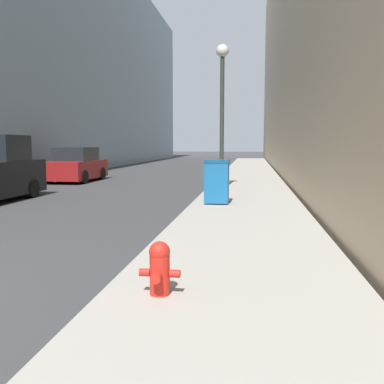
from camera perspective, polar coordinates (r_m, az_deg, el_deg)
sidewalk_right at (r=21.54m, az=7.58°, el=1.63°), size 3.17×60.00×0.16m
building_left_glass at (r=34.67m, az=-22.63°, el=17.13°), size 12.00×60.00×17.17m
building_right_stone at (r=31.42m, az=23.12°, el=20.46°), size 12.00×60.00×19.49m
fire_hydrant at (r=4.91m, az=-4.35°, el=-9.94°), size 0.47×0.35×0.61m
trash_bin at (r=12.25m, az=3.32°, el=1.45°), size 0.69×0.71×1.25m
lamppost at (r=16.28m, az=4.04°, el=12.15°), size 0.46×0.46×5.34m
parked_sedan_near at (r=22.08m, az=-15.17°, el=3.39°), size 1.96×4.01×1.69m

